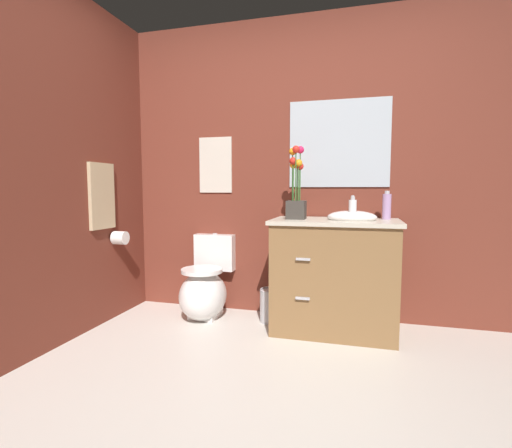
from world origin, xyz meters
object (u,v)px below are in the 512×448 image
at_px(lotion_bottle, 387,206).
at_px(wall_poster, 216,165).
at_px(flower_vase, 296,192).
at_px(toilet, 205,289).
at_px(soap_bottle, 353,210).
at_px(wall_mirror, 339,144).
at_px(vanity_cabinet, 335,274).
at_px(hanging_towel, 102,196).
at_px(toilet_paper_roll, 120,238).
at_px(trash_bin, 271,305).

relative_size(lotion_bottle, wall_poster, 0.44).
bearing_deg(flower_vase, toilet, 176.38).
height_order(soap_bottle, wall_poster, wall_poster).
xyz_separation_m(toilet, flower_vase, (0.77, -0.05, 0.82)).
relative_size(soap_bottle, wall_poster, 0.36).
bearing_deg(wall_mirror, flower_vase, -132.72).
height_order(wall_poster, wall_mirror, wall_mirror).
height_order(toilet, soap_bottle, soap_bottle).
xyz_separation_m(vanity_cabinet, lotion_bottle, (0.37, 0.13, 0.52)).
bearing_deg(wall_poster, lotion_bottle, -6.39).
bearing_deg(flower_vase, vanity_cabinet, 4.37).
bearing_deg(vanity_cabinet, soap_bottle, -27.05).
relative_size(vanity_cabinet, soap_bottle, 5.93).
height_order(soap_bottle, hanging_towel, hanging_towel).
bearing_deg(toilet_paper_roll, flower_vase, 5.82).
distance_m(flower_vase, soap_bottle, 0.44).
relative_size(toilet, flower_vase, 1.26).
distance_m(wall_poster, toilet_paper_roll, 1.02).
xyz_separation_m(vanity_cabinet, hanging_towel, (-1.80, -0.31, 0.59)).
height_order(toilet, toilet_paper_roll, toilet_paper_roll).
height_order(toilet, vanity_cabinet, vanity_cabinet).
xyz_separation_m(lotion_bottle, hanging_towel, (-2.17, -0.44, 0.07)).
bearing_deg(wall_poster, toilet, -90.00).
height_order(soap_bottle, lotion_bottle, lotion_bottle).
distance_m(vanity_cabinet, wall_poster, 1.40).
xyz_separation_m(trash_bin, wall_mirror, (0.51, 0.23, 1.31)).
bearing_deg(trash_bin, wall_mirror, 23.95).
xyz_separation_m(soap_bottle, hanging_towel, (-1.92, -0.25, 0.09)).
relative_size(flower_vase, toilet_paper_roll, 4.99).
relative_size(vanity_cabinet, wall_mirror, 1.29).
height_order(flower_vase, wall_poster, wall_poster).
relative_size(wall_poster, hanging_towel, 0.94).
xyz_separation_m(soap_bottle, lotion_bottle, (0.25, 0.20, 0.02)).
relative_size(flower_vase, wall_mirror, 0.69).
bearing_deg(hanging_towel, toilet, 24.70).
bearing_deg(flower_vase, wall_poster, 157.77).
distance_m(flower_vase, lotion_bottle, 0.69).
height_order(flower_vase, trash_bin, flower_vase).
height_order(vanity_cabinet, soap_bottle, vanity_cabinet).
bearing_deg(toilet_paper_roll, lotion_bottle, 8.17).
relative_size(wall_mirror, hanging_towel, 1.54).
bearing_deg(toilet, lotion_bottle, 4.23).
height_order(vanity_cabinet, wall_poster, wall_poster).
relative_size(vanity_cabinet, lotion_bottle, 4.81).
bearing_deg(flower_vase, soap_bottle, -5.43).
distance_m(wall_mirror, hanging_towel, 1.94).
xyz_separation_m(flower_vase, trash_bin, (-0.22, 0.09, -0.92)).
relative_size(toilet, soap_bottle, 3.95).
xyz_separation_m(wall_poster, wall_mirror, (1.07, 0.00, 0.15)).
bearing_deg(trash_bin, vanity_cabinet, -7.64).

